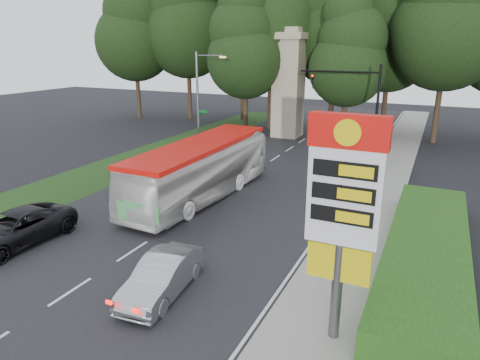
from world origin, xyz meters
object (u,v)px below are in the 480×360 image
at_px(gas_station_pylon, 344,202).
at_px(traffic_signal_mast, 360,99).
at_px(streetlight_signs, 200,96).
at_px(sedan_silver, 162,276).
at_px(suv_charcoal, 15,229).
at_px(monument, 289,83).
at_px(transit_bus, 201,171).

height_order(gas_station_pylon, traffic_signal_mast, traffic_signal_mast).
xyz_separation_m(streetlight_signs, sedan_silver, (10.07, -20.13, -3.74)).
distance_m(sedan_silver, suv_charcoal, 8.25).
relative_size(monument, suv_charcoal, 1.86).
distance_m(traffic_signal_mast, transit_bus, 14.63).
bearing_deg(monument, streetlight_signs, -121.97).
bearing_deg(traffic_signal_mast, suv_charcoal, -116.64).
relative_size(traffic_signal_mast, transit_bus, 0.61).
bearing_deg(streetlight_signs, monument, 58.03).
distance_m(streetlight_signs, sedan_silver, 22.82).
xyz_separation_m(traffic_signal_mast, sedan_silver, (-2.60, -22.12, -3.97)).
bearing_deg(sedan_silver, streetlight_signs, 110.72).
bearing_deg(gas_station_pylon, transit_bus, 137.16).
bearing_deg(traffic_signal_mast, sedan_silver, -96.70).
height_order(monument, suv_charcoal, monument).
bearing_deg(sedan_silver, monument, 94.39).
xyz_separation_m(gas_station_pylon, streetlight_signs, (-16.19, 20.01, -0.01)).
bearing_deg(transit_bus, monument, 97.34).
distance_m(traffic_signal_mast, suv_charcoal, 24.48).
bearing_deg(gas_station_pylon, suv_charcoal, 178.39).
height_order(monument, transit_bus, monument).
bearing_deg(gas_station_pylon, monument, 111.80).
relative_size(traffic_signal_mast, sedan_silver, 1.70).
distance_m(gas_station_pylon, streetlight_signs, 25.74).
height_order(gas_station_pylon, transit_bus, gas_station_pylon).
relative_size(streetlight_signs, monument, 0.80).
xyz_separation_m(gas_station_pylon, monument, (-11.20, 28.01, 0.66)).
bearing_deg(monument, sedan_silver, -79.76).
distance_m(traffic_signal_mast, sedan_silver, 22.63).
relative_size(sedan_silver, suv_charcoal, 0.79).
height_order(traffic_signal_mast, monument, monument).
height_order(traffic_signal_mast, streetlight_signs, streetlight_signs).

